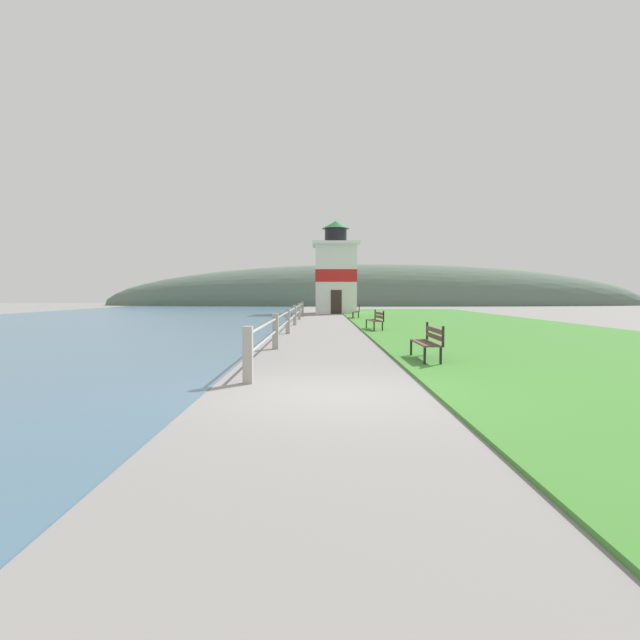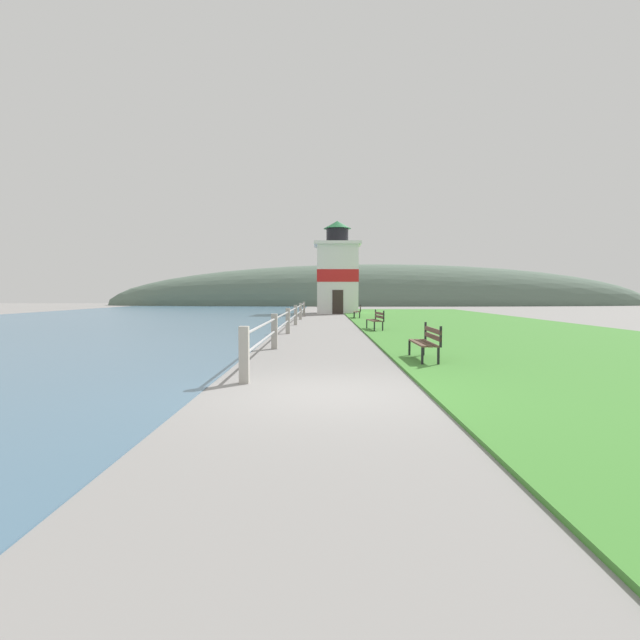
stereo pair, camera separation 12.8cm
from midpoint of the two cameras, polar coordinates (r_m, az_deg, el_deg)
name	(u,v)px [view 1 (the left image)]	position (r m, az deg, el deg)	size (l,w,h in m)	color
ground_plane	(333,394)	(8.47, 1.11, -8.45)	(160.00, 160.00, 0.00)	gray
grass_verge	(471,325)	(27.21, 16.78, -0.59)	(12.00, 53.13, 0.06)	#428433
water_strip	(54,326)	(29.60, -28.20, -0.59)	(24.00, 85.00, 0.01)	#476B84
seawall_railing	(292,316)	(23.92, -3.33, 0.50)	(0.18, 29.29, 1.08)	#A8A399
park_bench_near	(429,340)	(12.60, 12.10, -2.27)	(0.48, 1.74, 0.94)	brown
park_bench_midway	(377,319)	(22.85, 6.34, 0.13)	(0.66, 1.82, 0.94)	brown
park_bench_far	(358,311)	(33.82, 4.22, 1.07)	(0.61, 1.64, 0.94)	brown
lighthouse	(336,274)	(43.16, 1.79, 5.33)	(3.95, 3.95, 7.92)	white
distant_hillside	(376,305)	(74.19, 6.39, 1.70)	(80.00, 16.00, 12.00)	#566B5B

